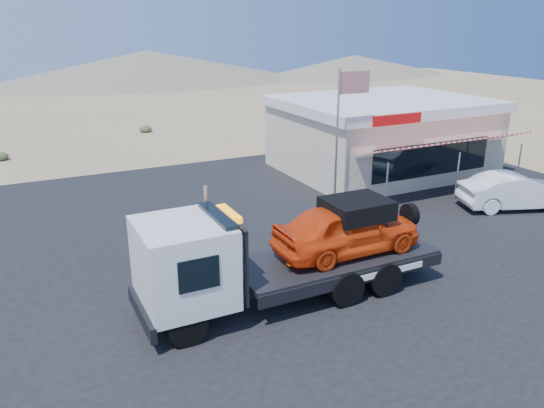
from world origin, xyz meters
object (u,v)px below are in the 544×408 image
object	(u,v)px
tow_truck	(286,248)
jerky_store	(381,134)
flagpole	(342,124)
white_sedan	(515,191)

from	to	relation	value
tow_truck	jerky_store	world-z (taller)	jerky_store
flagpole	tow_truck	bearing A→B (deg)	-134.25
white_sedan	jerky_store	xyz separation A→B (m)	(-1.35, 7.76, 1.20)
jerky_store	flagpole	xyz separation A→B (m)	(-5.57, -4.47, 1.77)
jerky_store	flagpole	distance (m)	7.36
white_sedan	jerky_store	world-z (taller)	jerky_store
tow_truck	white_sedan	bearing A→B (deg)	11.54
tow_truck	flagpole	distance (m)	8.46
white_sedan	jerky_store	distance (m)	7.96
tow_truck	jerky_store	size ratio (longest dim) A/B	0.86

